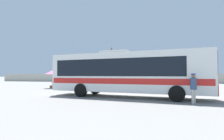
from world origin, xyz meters
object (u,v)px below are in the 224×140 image
at_px(parked_car_third_maroon, 143,80).
at_px(utility_pole_near, 112,64).
at_px(attendant_by_bus_door, 193,87).
at_px(parked_car_second_grey, 111,79).
at_px(parked_car_rightmost_white, 170,80).
at_px(roadside_tree_midleft, 132,63).
at_px(roadside_tree_left, 109,62).
at_px(vendor_umbrella_near_gate_pink, 52,73).
at_px(coach_bus_white_red, 125,72).
at_px(parked_car_leftmost_black, 86,79).

distance_m(parked_car_third_maroon, utility_pole_near, 10.10).
height_order(attendant_by_bus_door, parked_car_second_grey, attendant_by_bus_door).
bearing_deg(attendant_by_bus_door, utility_pole_near, 114.92).
relative_size(parked_car_rightmost_white, utility_pole_near, 0.50).
bearing_deg(parked_car_rightmost_white, roadside_tree_midleft, 140.65).
relative_size(parked_car_rightmost_white, roadside_tree_midleft, 0.66).
bearing_deg(roadside_tree_midleft, attendant_by_bus_door, -73.44).
relative_size(attendant_by_bus_door, roadside_tree_left, 0.23).
height_order(parked_car_third_maroon, roadside_tree_left, roadside_tree_left).
relative_size(attendant_by_bus_door, vendor_umbrella_near_gate_pink, 0.78).
bearing_deg(parked_car_second_grey, roadside_tree_left, 109.55).
distance_m(coach_bus_white_red, parked_car_leftmost_black, 28.01).
relative_size(parked_car_second_grey, parked_car_third_maroon, 0.96).
bearing_deg(parked_car_third_maroon, attendant_by_bus_door, -76.43).
bearing_deg(parked_car_second_grey, parked_car_rightmost_white, 4.27).
relative_size(parked_car_leftmost_black, parked_car_rightmost_white, 1.02).
bearing_deg(parked_car_rightmost_white, parked_car_third_maroon, -178.57).
height_order(parked_car_leftmost_black, parked_car_third_maroon, parked_car_third_maroon).
bearing_deg(utility_pole_near, parked_car_rightmost_white, -18.99).
distance_m(vendor_umbrella_near_gate_pink, parked_car_second_grey, 17.09).
bearing_deg(roadside_tree_midleft, utility_pole_near, -147.06).
xyz_separation_m(attendant_by_bus_door, roadside_tree_left, (-16.81, 36.33, 4.34)).
xyz_separation_m(vendor_umbrella_near_gate_pink, utility_pole_near, (1.20, 22.39, 2.36)).
bearing_deg(roadside_tree_left, utility_pole_near, -65.75).
distance_m(vendor_umbrella_near_gate_pink, parked_car_leftmost_black, 17.79).
relative_size(parked_car_second_grey, roadside_tree_midleft, 0.71).
xyz_separation_m(parked_car_third_maroon, parked_car_rightmost_white, (5.40, 0.13, -0.02)).
bearing_deg(coach_bus_white_red, parked_car_leftmost_black, 120.68).
distance_m(coach_bus_white_red, parked_car_second_grey, 24.93).
bearing_deg(parked_car_second_grey, attendant_by_bus_door, -63.12).
height_order(vendor_umbrella_near_gate_pink, parked_car_rightmost_white, vendor_umbrella_near_gate_pink).
bearing_deg(roadside_tree_midleft, parked_car_third_maroon, -63.83).
xyz_separation_m(parked_car_leftmost_black, roadside_tree_left, (2.13, 9.97, 4.60)).
xyz_separation_m(parked_car_rightmost_white, roadside_tree_left, (-15.81, 9.69, 4.60)).
height_order(coach_bus_white_red, parked_car_second_grey, coach_bus_white_red).
bearing_deg(parked_car_leftmost_black, attendant_by_bus_door, -54.31).
bearing_deg(attendant_by_bus_door, parked_car_second_grey, 116.88).
relative_size(vendor_umbrella_near_gate_pink, roadside_tree_midleft, 0.37).
xyz_separation_m(parked_car_second_grey, utility_pole_near, (-1.49, 5.56, 3.57)).
distance_m(parked_car_leftmost_black, roadside_tree_left, 11.18).
distance_m(parked_car_third_maroon, parked_car_rightmost_white, 5.40).
bearing_deg(roadside_tree_left, coach_bus_white_red, -70.35).
distance_m(parked_car_leftmost_black, parked_car_second_grey, 5.92).
xyz_separation_m(attendant_by_bus_door, parked_car_second_grey, (-13.05, 25.74, -0.25)).
relative_size(attendant_by_bus_door, parked_car_leftmost_black, 0.43).
relative_size(utility_pole_near, roadside_tree_midleft, 1.32).
height_order(vendor_umbrella_near_gate_pink, roadside_tree_midleft, roadside_tree_midleft).
relative_size(parked_car_second_grey, roadside_tree_left, 0.58).
bearing_deg(vendor_umbrella_near_gate_pink, attendant_by_bus_door, -29.50).
xyz_separation_m(utility_pole_near, roadside_tree_midleft, (4.39, 2.84, 0.38)).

